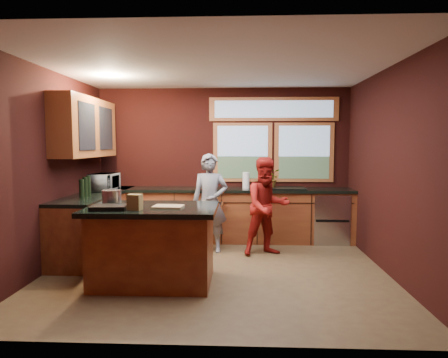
# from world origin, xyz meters

# --- Properties ---
(floor) EXTENTS (4.50, 4.50, 0.00)m
(floor) POSITION_xyz_m (0.00, 0.00, 0.00)
(floor) COLOR brown
(floor) RESTS_ON ground
(room_shell) EXTENTS (4.52, 4.02, 2.71)m
(room_shell) POSITION_xyz_m (-0.60, 0.32, 1.80)
(room_shell) COLOR black
(room_shell) RESTS_ON ground
(back_counter) EXTENTS (4.50, 0.64, 0.93)m
(back_counter) POSITION_xyz_m (0.20, 1.70, 0.46)
(back_counter) COLOR #5B2115
(back_counter) RESTS_ON floor
(left_counter) EXTENTS (0.64, 2.30, 0.93)m
(left_counter) POSITION_xyz_m (-1.95, 0.85, 0.47)
(left_counter) COLOR #5B2115
(left_counter) RESTS_ON floor
(island) EXTENTS (1.55, 1.05, 0.95)m
(island) POSITION_xyz_m (-0.74, -0.49, 0.48)
(island) COLOR #5B2115
(island) RESTS_ON floor
(person_grey) EXTENTS (0.57, 0.38, 1.55)m
(person_grey) POSITION_xyz_m (-0.16, 0.97, 0.78)
(person_grey) COLOR slate
(person_grey) RESTS_ON floor
(person_red) EXTENTS (0.87, 0.77, 1.50)m
(person_red) POSITION_xyz_m (0.73, 0.83, 0.75)
(person_red) COLOR maroon
(person_red) RESTS_ON floor
(microwave) EXTENTS (0.39, 0.54, 0.29)m
(microwave) POSITION_xyz_m (-1.92, 1.21, 1.07)
(microwave) COLOR #999999
(microwave) RESTS_ON left_counter
(potted_plant) EXTENTS (0.30, 0.26, 0.34)m
(potted_plant) POSITION_xyz_m (0.86, 1.75, 1.10)
(potted_plant) COLOR #999999
(potted_plant) RESTS_ON back_counter
(paper_towel) EXTENTS (0.12, 0.12, 0.28)m
(paper_towel) POSITION_xyz_m (0.41, 1.70, 1.07)
(paper_towel) COLOR white
(paper_towel) RESTS_ON back_counter
(cutting_board) EXTENTS (0.37, 0.27, 0.02)m
(cutting_board) POSITION_xyz_m (-0.54, -0.54, 0.95)
(cutting_board) COLOR #A57E55
(cutting_board) RESTS_ON island
(stock_pot) EXTENTS (0.24, 0.24, 0.18)m
(stock_pot) POSITION_xyz_m (-1.29, -0.34, 1.03)
(stock_pot) COLOR #BCBCC1
(stock_pot) RESTS_ON island
(paper_bag) EXTENTS (0.17, 0.14, 0.18)m
(paper_bag) POSITION_xyz_m (-0.89, -0.74, 1.03)
(paper_bag) COLOR brown
(paper_bag) RESTS_ON island
(black_tray) EXTENTS (0.42, 0.31, 0.05)m
(black_tray) POSITION_xyz_m (-1.19, -0.74, 0.97)
(black_tray) COLOR black
(black_tray) RESTS_ON island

